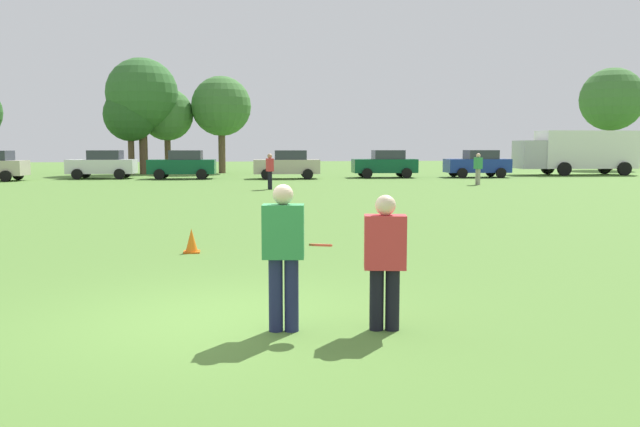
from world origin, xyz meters
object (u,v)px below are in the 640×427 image
parked_car_mid_right (287,164)px  box_truck (578,151)px  parked_car_center (183,164)px  traffic_cone (192,241)px  parked_car_near_right (385,164)px  bystander_sideline_watcher (478,167)px  parked_car_far_right (478,164)px  frisbee (321,245)px  player_thrower (283,249)px  bystander_far_jogger (270,169)px  player_defender (385,255)px  parked_car_mid_left (103,164)px

parked_car_mid_right → box_truck: (21.36, 2.35, 0.83)m
parked_car_mid_right → parked_car_center: bearing=172.8°
traffic_cone → parked_car_mid_right: (4.89, 28.85, 0.69)m
parked_car_near_right → box_truck: bearing=7.1°
box_truck → bystander_sideline_watcher: bearing=-138.5°
parked_car_far_right → frisbee: bearing=-114.8°
player_thrower → parked_car_mid_right: 34.83m
bystander_sideline_watcher → bystander_far_jogger: size_ratio=0.98×
player_defender → frisbee: 0.74m
frisbee → parked_car_center: parked_car_center is taller
player_thrower → traffic_cone: player_thrower is taller
player_defender → bystander_sideline_watcher: 29.24m
frisbee → traffic_cone: 6.11m
parked_car_mid_left → bystander_far_jogger: size_ratio=2.49×
traffic_cone → bystander_far_jogger: (2.99, 18.65, 0.75)m
parked_car_center → bystander_sideline_watcher: 18.46m
player_defender → bystander_far_jogger: (0.57, 24.58, 0.11)m
parked_car_near_right → parked_car_far_right: (6.23, -0.58, 0.00)m
player_defender → bystander_far_jogger: bearing=88.7°
parked_car_mid_left → parked_car_far_right: same height
parked_car_mid_left → bystander_sideline_watcher: parked_car_mid_left is taller
traffic_cone → bystander_sideline_watcher: (14.43, 20.73, 0.73)m
player_thrower → parked_car_near_right: parked_car_near_right is taller
parked_car_mid_left → traffic_cone: bearing=-77.5°
frisbee → player_thrower: bearing=177.2°
parked_car_mid_left → bystander_sideline_watcher: size_ratio=2.53×
parked_car_mid_left → parked_car_mid_right: size_ratio=1.00×
traffic_cone → box_truck: box_truck is taller
frisbee → parked_car_center: 35.66m
bystander_sideline_watcher → bystander_far_jogger: 11.63m
traffic_cone → parked_car_mid_right: bearing=80.4°
player_thrower → bystander_far_jogger: size_ratio=0.97×
parked_car_near_right → player_defender: bearing=-104.4°
player_thrower → parked_car_near_right: (10.20, 35.16, -0.03)m
traffic_cone → parked_car_near_right: parked_car_near_right is taller
parked_car_mid_left → parked_car_near_right: same height
traffic_cone → frisbee: bearing=-73.8°
frisbee → parked_car_mid_left: (-8.55, 36.63, -0.06)m
bystander_far_jogger → frisbee: bearing=-93.0°
frisbee → parked_car_near_right: (9.78, 35.18, -0.06)m
parked_car_near_right → box_truck: box_truck is taller
bystander_sideline_watcher → parked_car_near_right: bearing=108.9°
parked_car_center → bystander_far_jogger: size_ratio=2.49×
bystander_far_jogger → parked_car_mid_right: bearing=79.4°
player_thrower → traffic_cone: (-1.27, 5.80, -0.72)m
parked_car_mid_left → player_thrower: bearing=-77.5°
player_thrower → parked_car_near_right: size_ratio=0.39×
player_defender → box_truck: bearing=57.3°
parked_car_near_right → box_truck: 14.92m
parked_car_mid_right → bystander_sideline_watcher: bearing=-40.4°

